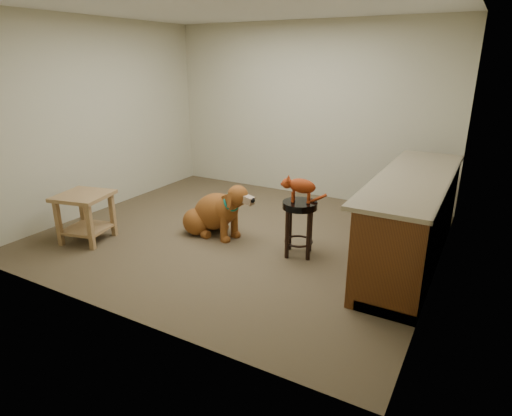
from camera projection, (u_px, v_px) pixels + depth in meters
The scene contains 8 objects.
floor at pixel (240, 235), 5.29m from camera, with size 4.50×4.00×0.01m, color brown.
room_shell at pixel (238, 96), 4.74m from camera, with size 4.54×4.04×2.62m.
cabinet_run at pixel (412, 222), 4.50m from camera, with size 0.70×2.56×0.94m.
padded_stool at pixel (299, 217), 4.63m from camera, with size 0.40×0.40×0.62m.
wood_stool at pixel (396, 212), 5.05m from camera, with size 0.45×0.45×0.67m.
side_table at pixel (85, 210), 5.02m from camera, with size 0.67×0.67×0.58m.
golden_retriever at pixel (215, 213), 5.23m from camera, with size 1.17×0.63×0.75m.
tabby_kitten at pixel (299, 186), 4.52m from camera, with size 0.45×0.29×0.31m.
Camera 1 is at (2.57, -4.16, 2.07)m, focal length 30.00 mm.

